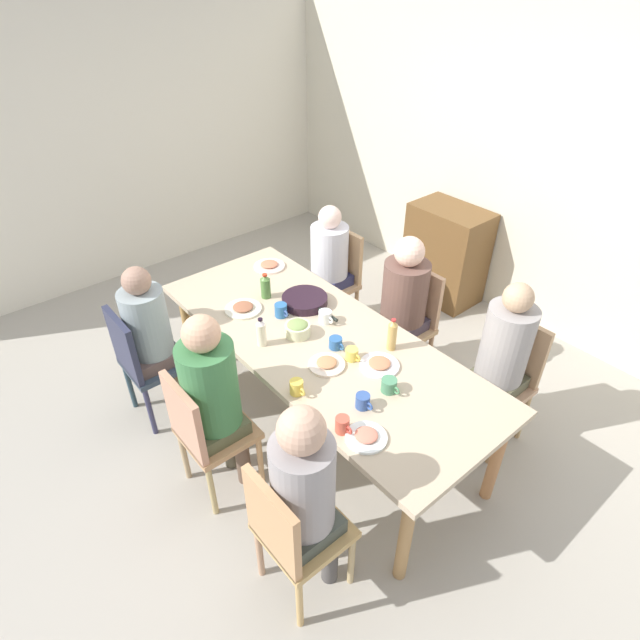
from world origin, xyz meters
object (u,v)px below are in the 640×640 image
Objects in this scene: plate_2 at (243,308)px; bowl_0 at (298,329)px; cup_6 at (352,354)px; bottle_2 at (261,333)px; person_3 at (328,259)px; person_4 at (403,298)px; chair_2 at (503,375)px; side_cabinet at (446,254)px; plate_3 at (379,365)px; cup_2 at (297,387)px; chair_1 at (143,360)px; cup_4 at (363,401)px; chair_4 at (409,318)px; bottle_1 at (392,335)px; dining_table at (320,347)px; cup_3 at (389,385)px; person_1 at (150,331)px; plate_1 at (327,364)px; person_2 at (502,354)px; plate_0 at (269,265)px; serving_pan at (305,301)px; cup_1 at (336,343)px; cup_7 at (281,310)px; chair_3 at (336,275)px; chair_0 at (291,531)px; person_5 at (212,392)px; plate_4 at (366,437)px; chair_5 at (204,430)px; cup_5 at (343,425)px; bottle_0 at (266,286)px; person_0 at (305,489)px.

bowl_0 is at bearing 13.97° from plate_2.
cup_6 is 0.58m from bottle_2.
person_4 is at bearing 0.12° from person_3.
chair_2 is 1.00× the size of side_cabinet.
plate_3 is (0.43, -0.68, 0.03)m from person_4.
person_3 is 10.24× the size of cup_2.
cup_4 is (1.44, 0.66, 0.28)m from chair_1.
cup_6 is at bearing -71.97° from chair_4.
dining_table is at bearing -142.01° from bottle_1.
person_3 is at bearing 151.37° from cup_3.
person_4 is 7.29× the size of bowl_0.
bottle_1 is (0.06, 0.69, 0.06)m from cup_2.
person_1 is 1.33× the size of side_cabinet.
chair_1 is at bearing -138.82° from bottle_2.
side_cabinet is (-0.97, 1.89, -0.31)m from plate_3.
cup_3 is at bearing 18.32° from plate_1.
bottle_1 is (0.36, -0.59, 0.34)m from chair_4.
cup_2 is at bearing -146.49° from cup_4.
plate_2 is at bearing 70.81° from chair_1.
person_2 is 4.85× the size of plate_2.
plate_0 is at bearing 127.55° from plate_2.
serving_pan is 0.53m from cup_1.
bottle_2 is (0.17, -0.28, 0.05)m from cup_7.
dining_table is 1.01m from plate_0.
person_4 is at bearing 99.68° from cup_1.
chair_1 reaches higher than bowl_0.
chair_1 is 1.74m from chair_3.
person_4 is at bearing 122.33° from plate_3.
plate_3 is at bearing -57.67° from person_4.
bottle_1 is (-0.47, -0.59, 0.34)m from chair_2.
cup_7 is at bearing -173.41° from cup_1.
bottle_2 is (-0.49, 0.10, 0.05)m from cup_2.
chair_0 is 7.55× the size of cup_1.
person_5 is 5.89× the size of plate_4.
chair_5 reaches higher than cup_5.
person_4 is at bearing 80.08° from bottle_2.
chair_1 is at bearing -102.75° from bottle_0.
person_5 is (0.83, -1.56, 0.07)m from person_3.
chair_0 is 1.62m from serving_pan.
plate_0 is at bearing -102.97° from chair_3.
chair_5 is 1.09m from plate_3.
plate_1 is 1.18× the size of bottle_0.
bottle_0 is (0.20, 0.89, 0.32)m from chair_1.
cup_6 is at bearing -107.26° from bottle_1.
plate_0 is at bearing -164.53° from person_2.
chair_2 is (-0.00, 1.65, -0.24)m from person_0.
plate_0 is 1.23× the size of bottle_2.
person_5 is 1.02m from bottle_0.
cup_6 is (-0.55, -0.76, 0.05)m from person_2.
plate_3 is (0.43, 0.88, -0.00)m from person_5.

